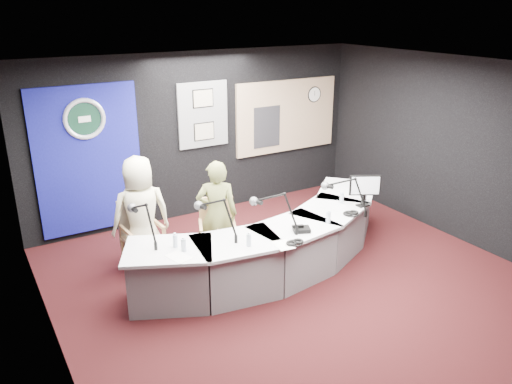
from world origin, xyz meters
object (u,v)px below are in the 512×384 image
armchair_right (218,237)px  person_man (141,215)px  armchair_left (143,237)px  person_woman (217,215)px  broadcast_desk (274,244)px

armchair_right → person_man: (-0.93, 0.45, 0.37)m
armchair_left → person_woman: size_ratio=0.61×
person_man → person_woman: person_man is taller
person_man → armchair_left: bearing=-0.0°
armchair_left → person_man: size_ratio=0.58×
armchair_left → person_man: (0.00, 0.00, 0.34)m
broadcast_desk → person_woman: bearing=142.1°
broadcast_desk → person_man: person_man is taller
broadcast_desk → armchair_right: armchair_right is taller
armchair_left → person_woman: bearing=-30.5°
person_woman → armchair_right: bearing=-0.0°
broadcast_desk → armchair_left: armchair_left is taller
person_man → broadcast_desk: bearing=154.2°
broadcast_desk → person_woman: 0.90m
person_woman → armchair_left: bearing=1.3°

